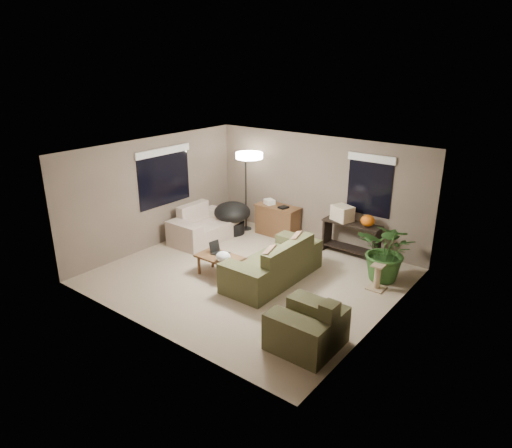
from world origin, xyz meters
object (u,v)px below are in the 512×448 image
Objects in this scene: main_sofa at (275,266)px; coffee_table at (221,260)px; loveseat at (203,228)px; floor_lamp at (246,168)px; armchair at (308,329)px; console_table at (351,236)px; cat_scratching_post at (377,279)px; papasan_chair at (232,215)px; houseplant at (387,257)px; desk at (277,220)px.

main_sofa reaches higher than coffee_table.
floor_lamp is (0.36, 1.21, 1.30)m from loveseat.
armchair is 0.52× the size of floor_lamp.
armchair reaches higher than console_table.
cat_scratching_post is at bearing 27.38° from coffee_table.
loveseat is at bearing -106.48° from floor_lamp.
loveseat is 1.81m from floor_lamp.
console_table is 1.22× the size of papasan_chair.
houseplant is (0.06, 2.81, 0.18)m from armchair.
coffee_table is 3.25m from houseplant.
cat_scratching_post is (3.10, -1.14, -0.16)m from desk.
coffee_table is at bearing -54.87° from papasan_chair.
houseplant is at bearing -7.67° from floor_lamp.
desk is (-0.41, 2.53, 0.02)m from coffee_table.
armchair is at bearing -36.22° from papasan_chair.
cat_scratching_post is at bearing 88.07° from armchair.
desk is (-3.02, 3.49, 0.08)m from armchair.
papasan_chair is 1.22m from floor_lamp.
desk is at bearing 130.88° from armchair.
papasan_chair is at bearing -168.45° from console_table.
papasan_chair is (-3.98, 2.91, 0.17)m from armchair.
console_table is 2.99m from papasan_chair.
armchair is 0.91× the size of desk.
houseplant reaches higher than cat_scratching_post.
armchair is 4.94m from papasan_chair.
loveseat is 1.60× the size of armchair.
cat_scratching_post is at bearing 2.83° from loveseat.
loveseat reaches higher than cat_scratching_post.
console_table is 1.32m from houseplant.
desk is at bearing 159.87° from cat_scratching_post.
console_table reaches higher than coffee_table.
loveseat is 1.30× the size of houseplant.
houseplant is (4.04, -0.10, 0.01)m from papasan_chair.
loveseat is at bearing -156.77° from console_table.
houseplant is (3.08, -0.68, 0.10)m from desk.
loveseat reaches higher than console_table.
floor_lamp is at bearing 78.89° from papasan_chair.
floor_lamp is at bearing 118.39° from coffee_table.
armchair is at bearing -73.30° from console_table.
armchair is 2.00× the size of cat_scratching_post.
console_table is at bearing 106.70° from armchair.
armchair reaches higher than cat_scratching_post.
cat_scratching_post is (1.13, -1.16, -0.22)m from console_table.
console_table is at bearing 58.66° from coffee_table.
main_sofa is 2.06× the size of papasan_chair.
floor_lamp is at bearing 172.33° from houseplant.
houseplant is (3.96, -0.53, -1.12)m from floor_lamp.
papasan_chair is at bearing -149.03° from desk.
cat_scratching_post reaches higher than coffee_table.
main_sofa is at bearing -142.26° from houseplant.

